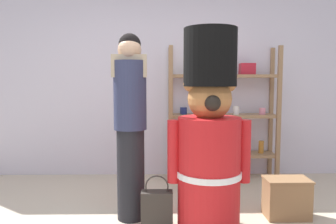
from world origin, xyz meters
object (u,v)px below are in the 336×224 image
object	(u,v)px
teddy_bear_guard	(209,140)
shopping_bag	(157,210)
merchandise_shelf	(222,112)
display_crate	(286,198)
person_shopper	(130,122)

from	to	relation	value
teddy_bear_guard	shopping_bag	size ratio (longest dim) A/B	3.59
merchandise_shelf	shopping_bag	bearing A→B (deg)	-118.51
teddy_bear_guard	shopping_bag	bearing A→B (deg)	-178.44
teddy_bear_guard	display_crate	xyz separation A→B (m)	(0.76, 0.23, -0.59)
merchandise_shelf	display_crate	bearing A→B (deg)	-73.93
merchandise_shelf	teddy_bear_guard	bearing A→B (deg)	-104.37
teddy_bear_guard	person_shopper	xyz separation A→B (m)	(-0.69, 0.23, 0.13)
merchandise_shelf	teddy_bear_guard	xyz separation A→B (m)	(-0.39, -1.52, -0.10)
teddy_bear_guard	display_crate	size ratio (longest dim) A/B	4.15
person_shopper	shopping_bag	xyz separation A→B (m)	(0.24, -0.24, -0.73)
person_shopper	display_crate	world-z (taller)	person_shopper
merchandise_shelf	display_crate	xyz separation A→B (m)	(0.37, -1.29, -0.69)
teddy_bear_guard	display_crate	world-z (taller)	teddy_bear_guard
merchandise_shelf	shopping_bag	distance (m)	1.88
shopping_bag	display_crate	distance (m)	1.23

